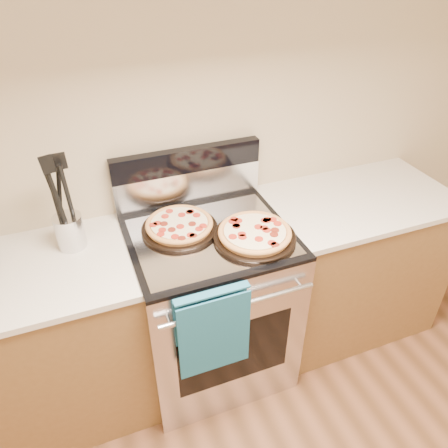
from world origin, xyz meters
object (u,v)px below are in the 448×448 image
object	(u,v)px
pepperoni_pizza_front	(255,234)
utensil_crock	(70,231)
range_body	(211,305)
pepperoni_pizza_back	(179,226)

from	to	relation	value
pepperoni_pizza_front	utensil_crock	bearing A→B (deg)	160.94
pepperoni_pizza_front	utensil_crock	size ratio (longest dim) A/B	2.37
pepperoni_pizza_front	utensil_crock	world-z (taller)	utensil_crock
range_body	pepperoni_pizza_front	world-z (taller)	pepperoni_pizza_front
range_body	pepperoni_pizza_back	bearing A→B (deg)	150.09
pepperoni_pizza_back	utensil_crock	size ratio (longest dim) A/B	2.23
range_body	pepperoni_pizza_back	xyz separation A→B (m)	(-0.12, 0.07, 0.50)
utensil_crock	range_body	bearing A→B (deg)	-13.91
pepperoni_pizza_front	utensil_crock	xyz separation A→B (m)	(-0.78, 0.27, 0.04)
range_body	utensil_crock	bearing A→B (deg)	166.09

